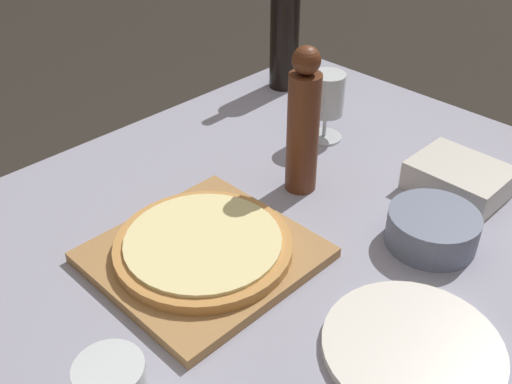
{
  "coord_description": "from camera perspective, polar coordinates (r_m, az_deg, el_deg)",
  "views": [
    {
      "loc": [
        0.55,
        -0.57,
        1.39
      ],
      "look_at": [
        -0.04,
        0.02,
        0.81
      ],
      "focal_mm": 42.0,
      "sensor_mm": 36.0,
      "label": 1
    }
  ],
  "objects": [
    {
      "name": "dining_table",
      "position": [
        1.08,
        0.48,
        -8.04
      ],
      "size": [
        0.97,
        1.34,
        0.75
      ],
      "color": "#9393A8",
      "rests_on": "ground_plane"
    },
    {
      "name": "pizza",
      "position": [
        0.96,
        -5.04,
        -5.06
      ],
      "size": [
        0.28,
        0.28,
        0.02
      ],
      "color": "#C68947",
      "rests_on": "cutting_board"
    },
    {
      "name": "pepper_mill",
      "position": [
        1.07,
        4.52,
        6.42
      ],
      "size": [
        0.06,
        0.06,
        0.28
      ],
      "color": "#5B2D19",
      "rests_on": "dining_table"
    },
    {
      "name": "small_bowl",
      "position": [
        1.03,
        16.44,
        -3.38
      ],
      "size": [
        0.15,
        0.15,
        0.06
      ],
      "color": "slate",
      "rests_on": "dining_table"
    },
    {
      "name": "food_container",
      "position": [
        1.17,
        18.77,
        1.23
      ],
      "size": [
        0.17,
        0.13,
        0.06
      ],
      "color": "beige",
      "rests_on": "dining_table"
    },
    {
      "name": "wine_bottle",
      "position": [
        1.48,
        2.74,
        14.94
      ],
      "size": [
        0.07,
        0.07,
        0.34
      ],
      "color": "black",
      "rests_on": "dining_table"
    },
    {
      "name": "dinner_plate",
      "position": [
        0.86,
        14.68,
        -14.13
      ],
      "size": [
        0.25,
        0.25,
        0.01
      ],
      "color": "silver",
      "rests_on": "dining_table"
    },
    {
      "name": "cutting_board",
      "position": [
        0.97,
        -4.98,
        -5.99
      ],
      "size": [
        0.3,
        0.32,
        0.02
      ],
      "color": "#A87A47",
      "rests_on": "dining_table"
    },
    {
      "name": "wine_glass",
      "position": [
        1.26,
        6.75,
        9.01
      ],
      "size": [
        0.08,
        0.08,
        0.15
      ],
      "color": "silver",
      "rests_on": "dining_table"
    }
  ]
}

